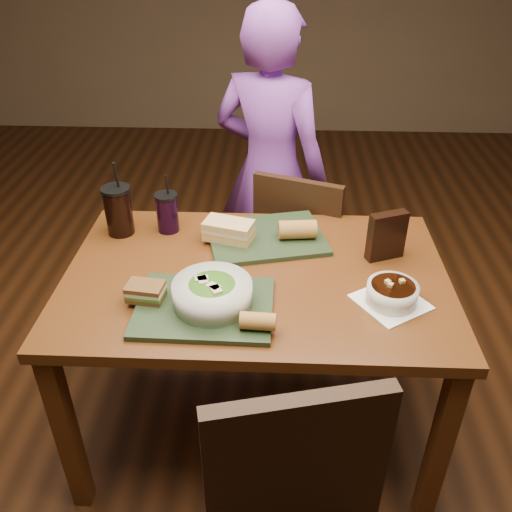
{
  "coord_description": "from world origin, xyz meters",
  "views": [
    {
      "loc": [
        0.07,
        -1.51,
        1.8
      ],
      "look_at": [
        0.0,
        0.0,
        0.82
      ],
      "focal_mm": 38.0,
      "sensor_mm": 36.0,
      "label": 1
    }
  ],
  "objects_px": {
    "tray_far": "(266,237)",
    "salad_bowl": "(212,292)",
    "tray_near": "(204,307)",
    "sandwich_far": "(229,230)",
    "chip_bag": "(387,236)",
    "chair_far": "(294,250)",
    "dining_table": "(256,295)",
    "diner": "(270,174)",
    "cup_berry": "(167,212)",
    "sandwich_near": "(146,292)",
    "baguette_near": "(258,321)",
    "baguette_far": "(297,230)",
    "cup_cola": "(118,210)",
    "soup_bowl": "(392,293)"
  },
  "relations": [
    {
      "from": "chair_far",
      "to": "sandwich_near",
      "type": "xyz_separation_m",
      "value": [
        -0.48,
        -0.75,
        0.31
      ]
    },
    {
      "from": "soup_bowl",
      "to": "baguette_far",
      "type": "height_order",
      "value": "baguette_far"
    },
    {
      "from": "chip_bag",
      "to": "salad_bowl",
      "type": "bearing_deg",
      "value": -173.31
    },
    {
      "from": "chip_bag",
      "to": "chair_far",
      "type": "bearing_deg",
      "value": 101.68
    },
    {
      "from": "chair_far",
      "to": "tray_far",
      "type": "xyz_separation_m",
      "value": [
        -0.12,
        -0.35,
        0.27
      ]
    },
    {
      "from": "salad_bowl",
      "to": "baguette_far",
      "type": "distance_m",
      "value": 0.48
    },
    {
      "from": "baguette_near",
      "to": "cup_cola",
      "type": "relative_size",
      "value": 0.36
    },
    {
      "from": "sandwich_far",
      "to": "cup_berry",
      "type": "distance_m",
      "value": 0.25
    },
    {
      "from": "salad_bowl",
      "to": "cup_berry",
      "type": "xyz_separation_m",
      "value": [
        -0.22,
        0.47,
        0.02
      ]
    },
    {
      "from": "dining_table",
      "to": "soup_bowl",
      "type": "distance_m",
      "value": 0.47
    },
    {
      "from": "tray_far",
      "to": "chip_bag",
      "type": "xyz_separation_m",
      "value": [
        0.42,
        -0.1,
        0.08
      ]
    },
    {
      "from": "salad_bowl",
      "to": "baguette_far",
      "type": "height_order",
      "value": "salad_bowl"
    },
    {
      "from": "chair_far",
      "to": "salad_bowl",
      "type": "bearing_deg",
      "value": -109.76
    },
    {
      "from": "tray_near",
      "to": "sandwich_far",
      "type": "relative_size",
      "value": 2.14
    },
    {
      "from": "chair_far",
      "to": "soup_bowl",
      "type": "height_order",
      "value": "chair_far"
    },
    {
      "from": "dining_table",
      "to": "chip_bag",
      "type": "xyz_separation_m",
      "value": [
        0.45,
        0.12,
        0.18
      ]
    },
    {
      "from": "tray_far",
      "to": "cup_berry",
      "type": "relative_size",
      "value": 1.78
    },
    {
      "from": "baguette_far",
      "to": "cup_cola",
      "type": "relative_size",
      "value": 0.47
    },
    {
      "from": "soup_bowl",
      "to": "sandwich_near",
      "type": "distance_m",
      "value": 0.77
    },
    {
      "from": "chair_far",
      "to": "tray_near",
      "type": "relative_size",
      "value": 2.09
    },
    {
      "from": "sandwich_near",
      "to": "baguette_near",
      "type": "relative_size",
      "value": 1.17
    },
    {
      "from": "dining_table",
      "to": "tray_far",
      "type": "bearing_deg",
      "value": 82.87
    },
    {
      "from": "chair_far",
      "to": "sandwich_near",
      "type": "bearing_deg",
      "value": -122.75
    },
    {
      "from": "salad_bowl",
      "to": "chip_bag",
      "type": "bearing_deg",
      "value": 28.44
    },
    {
      "from": "soup_bowl",
      "to": "cup_berry",
      "type": "xyz_separation_m",
      "value": [
        -0.78,
        0.42,
        0.04
      ]
    },
    {
      "from": "baguette_far",
      "to": "cup_cola",
      "type": "height_order",
      "value": "cup_cola"
    },
    {
      "from": "tray_far",
      "to": "salad_bowl",
      "type": "distance_m",
      "value": 0.44
    },
    {
      "from": "sandwich_near",
      "to": "baguette_far",
      "type": "relative_size",
      "value": 0.88
    },
    {
      "from": "salad_bowl",
      "to": "cup_cola",
      "type": "distance_m",
      "value": 0.6
    },
    {
      "from": "baguette_far",
      "to": "chip_bag",
      "type": "height_order",
      "value": "chip_bag"
    },
    {
      "from": "diner",
      "to": "sandwich_near",
      "type": "xyz_separation_m",
      "value": [
        -0.37,
        -0.98,
        0.04
      ]
    },
    {
      "from": "baguette_far",
      "to": "soup_bowl",
      "type": "bearing_deg",
      "value": -50.85
    },
    {
      "from": "chair_far",
      "to": "cup_cola",
      "type": "distance_m",
      "value": 0.83
    },
    {
      "from": "sandwich_near",
      "to": "sandwich_far",
      "type": "height_order",
      "value": "sandwich_far"
    },
    {
      "from": "tray_far",
      "to": "baguette_near",
      "type": "height_order",
      "value": "baguette_near"
    },
    {
      "from": "salad_bowl",
      "to": "sandwich_far",
      "type": "height_order",
      "value": "salad_bowl"
    },
    {
      "from": "dining_table",
      "to": "diner",
      "type": "xyz_separation_m",
      "value": [
        0.03,
        0.81,
        0.1
      ]
    },
    {
      "from": "baguette_far",
      "to": "cup_cola",
      "type": "bearing_deg",
      "value": 176.64
    },
    {
      "from": "diner",
      "to": "tray_near",
      "type": "relative_size",
      "value": 3.6
    },
    {
      "from": "chair_far",
      "to": "sandwich_near",
      "type": "height_order",
      "value": "chair_far"
    },
    {
      "from": "soup_bowl",
      "to": "cup_cola",
      "type": "bearing_deg",
      "value": 157.63
    },
    {
      "from": "tray_near",
      "to": "sandwich_far",
      "type": "bearing_deg",
      "value": 84.05
    },
    {
      "from": "cup_cola",
      "to": "chip_bag",
      "type": "bearing_deg",
      "value": -7.67
    },
    {
      "from": "soup_bowl",
      "to": "cup_berry",
      "type": "relative_size",
      "value": 1.14
    },
    {
      "from": "chair_far",
      "to": "diner",
      "type": "distance_m",
      "value": 0.37
    },
    {
      "from": "tray_far",
      "to": "baguette_far",
      "type": "distance_m",
      "value": 0.12
    },
    {
      "from": "dining_table",
      "to": "cup_cola",
      "type": "relative_size",
      "value": 4.47
    },
    {
      "from": "tray_far",
      "to": "soup_bowl",
      "type": "relative_size",
      "value": 1.56
    },
    {
      "from": "salad_bowl",
      "to": "soup_bowl",
      "type": "height_order",
      "value": "salad_bowl"
    },
    {
      "from": "sandwich_far",
      "to": "baguette_near",
      "type": "height_order",
      "value": "sandwich_far"
    }
  ]
}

